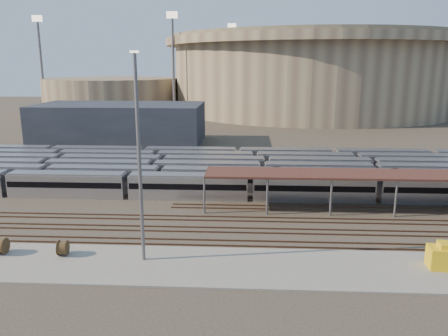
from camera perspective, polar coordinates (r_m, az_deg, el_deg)
name	(u,v)px	position (r m, az deg, el deg)	size (l,w,h in m)	color
ground	(263,217)	(59.13, 5.10, -6.45)	(420.00, 420.00, 0.00)	#383026
apron	(218,266)	(45.32, -0.73, -12.73)	(50.00, 9.00, 0.20)	gray
subway_trains	(257,171)	(76.31, 4.38, -0.42)	(118.64, 23.90, 3.60)	silver
inspection_shed	(423,176)	(66.07, 24.51, -0.98)	(60.30, 6.00, 5.30)	slate
empty_tracks	(264,231)	(54.43, 5.28, -8.16)	(170.00, 9.62, 0.18)	#4C3323
stadium	(311,72)	(197.48, 11.24, 12.22)	(124.00, 124.00, 32.50)	gray
secondary_arena	(112,95)	(194.76, -14.39, 9.25)	(56.00, 56.00, 14.00)	gray
service_building	(120,123)	(116.28, -13.39, 5.68)	(42.00, 20.00, 10.00)	#1E232D
floodlight_0	(173,62)	(167.85, -6.65, 13.62)	(4.00, 1.00, 38.40)	slate
floodlight_1	(41,62)	(194.06, -22.77, 12.66)	(4.00, 1.00, 38.40)	slate
floodlight_3	(232,62)	(215.69, 1.02, 13.67)	(4.00, 1.00, 38.40)	slate
cable_reel_west	(1,246)	(53.21, -27.11, -9.04)	(1.76, 1.76, 0.98)	#4E351F
cable_reel_east	(63,248)	(50.23, -20.31, -9.75)	(1.64, 1.64, 0.91)	#4E351F
yard_light_pole	(139,160)	(43.90, -11.00, 1.02)	(0.81, 0.36, 21.09)	slate
yellow_equipment	(446,258)	(49.58, 27.04, -10.42)	(3.44, 2.15, 2.15)	gold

